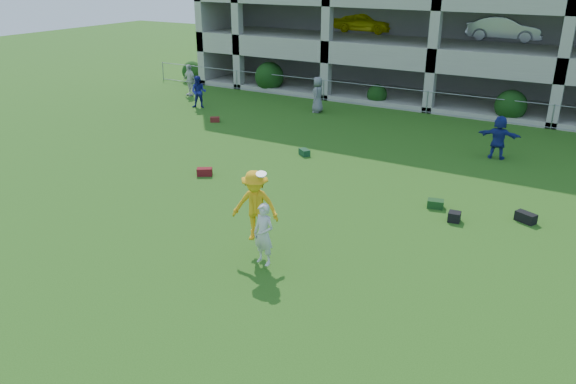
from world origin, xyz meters
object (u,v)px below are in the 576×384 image
Objects in this scene: crate_d at (454,217)px; bystander_d at (499,137)px; bystander_a at (199,92)px; frisbee_contest at (257,211)px; bystander_b at (189,80)px; bystander_c at (318,95)px.

bystander_d is at bearing 91.10° from crate_d.
bystander_a is 17.17m from frisbee_contest.
bystander_c is (8.36, 0.22, 0.01)m from bystander_b.
frisbee_contest reaches higher than crate_d.
bystander_c is at bearing 134.65° from crate_d.
bystander_c is (5.96, 2.36, 0.07)m from bystander_a.
frisbee_contest is (-3.79, -11.66, 0.47)m from bystander_d.
frisbee_contest is (5.89, -14.78, 0.42)m from bystander_c.
bystander_c is 10.17m from bystander_d.
bystander_a is 3.22m from bystander_b.
bystander_a is at bearing 133.66° from frisbee_contest.
crate_d is at bearing -48.75° from bystander_a.
crate_d is (18.17, -9.71, -0.76)m from bystander_b.
bystander_c reaches higher than bystander_b.
crate_d is (0.13, -6.80, -0.72)m from bystander_d.
bystander_a is at bearing -84.84° from bystander_c.
bystander_b reaches higher than bystander_d.
bystander_b is 1.05× the size of bystander_d.
bystander_c is 5.27× the size of crate_d.
bystander_a is 15.66m from bystander_d.
bystander_a is at bearing -26.75° from bystander_b.
bystander_b is at bearing -104.96° from bystander_c.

